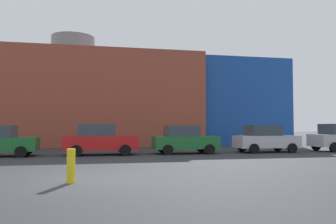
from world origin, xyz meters
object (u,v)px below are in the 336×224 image
Objects in this scene: parked_car_4 at (265,139)px; parked_car_3 at (184,140)px; bollard_yellow_0 at (71,166)px; parked_car_2 at (100,139)px.

parked_car_3 is at bearing -180.00° from parked_car_4.
bollard_yellow_0 is at bearing -120.99° from parked_car_3.
parked_car_3 is 5.38m from parked_car_4.
parked_car_2 is 5.07m from parked_car_3.
bollard_yellow_0 is (-5.93, -9.87, -0.36)m from parked_car_3.
parked_car_3 is at bearing 59.01° from bollard_yellow_0.
parked_car_2 is 1.05× the size of parked_car_3.
parked_car_4 reaches higher than bollard_yellow_0.
parked_car_4 is at bearing 41.10° from bollard_yellow_0.
parked_car_3 is 0.99× the size of parked_car_4.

